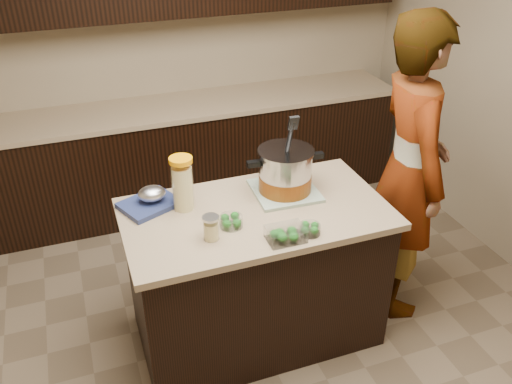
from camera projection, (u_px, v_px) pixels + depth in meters
The scene contains 13 objects.
ground_plane at pixel (256, 330), 3.43m from camera, with size 4.00×4.00×0.00m, color brown.
room_shell at pixel (256, 66), 2.56m from camera, with size 4.04×4.04×2.72m.
back_cabinets at pixel (182, 97), 4.36m from camera, with size 3.60×0.63×2.33m.
island at pixel (256, 275), 3.20m from camera, with size 1.46×0.81×0.90m.
dish_towel at pixel (285, 191), 3.14m from camera, with size 0.36×0.36×0.02m, color #517858.
stock_pot at pixel (285, 173), 3.08m from camera, with size 0.45×0.34×0.46m.
lemonade_pitcher at pixel (183, 186), 2.93m from camera, with size 0.14×0.14×0.31m.
mason_jar at pixel (211, 228), 2.71m from camera, with size 0.10×0.10×0.14m.
broccoli_tub_left at pixel (231, 222), 2.83m from camera, with size 0.16×0.16×0.06m.
broccoli_tub_right at pixel (310, 229), 2.77m from camera, with size 0.11×0.11×0.05m.
broccoli_tub_rect at pixel (286, 234), 2.72m from camera, with size 0.19×0.14×0.07m.
blue_tray at pixel (150, 200), 2.99m from camera, with size 0.37×0.34×0.11m.
person at pixel (409, 172), 3.24m from camera, with size 0.70×0.46×1.91m, color gray.
Camera 1 is at (-0.86, -2.36, 2.50)m, focal length 38.00 mm.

